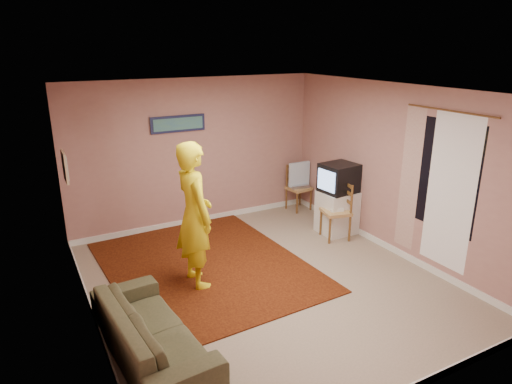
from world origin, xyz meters
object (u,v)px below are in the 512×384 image
sofa (152,331)px  chair_a (299,183)px  chair_b (336,205)px  crt_tv (339,178)px  person (194,215)px  tv_cabinet (337,212)px

sofa → chair_a: bearing=-56.5°
chair_b → crt_tv: bearing=150.6°
crt_tv → person: 2.82m
crt_tv → chair_a: crt_tv is taller
person → chair_b: bearing=-85.0°
chair_a → chair_b: bearing=-105.6°
chair_a → person: person is taller
crt_tv → person: size_ratio=0.31×
crt_tv → chair_b: (-0.18, -0.19, -0.39)m
tv_cabinet → chair_a: 1.28m
tv_cabinet → chair_a: size_ratio=1.52×
chair_a → tv_cabinet: bearing=-98.9°
tv_cabinet → sofa: bearing=-155.4°
crt_tv → chair_b: 0.47m
chair_b → sofa: (-3.57, -1.52, -0.31)m
chair_b → person: 2.65m
chair_b → sofa: chair_b is taller
chair_b → person: bearing=-69.8°
sofa → person: size_ratio=0.99×
tv_cabinet → person: 2.89m
crt_tv → chair_a: size_ratio=1.25×
sofa → crt_tv: bearing=-70.0°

